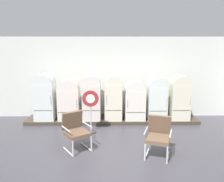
{
  "coord_description": "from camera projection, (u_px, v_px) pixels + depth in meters",
  "views": [
    {
      "loc": [
        -0.11,
        -4.85,
        2.7
      ],
      "look_at": [
        -0.01,
        2.75,
        1.15
      ],
      "focal_mm": 37.0,
      "sensor_mm": 36.0,
      "label": 1
    }
  ],
  "objects": [
    {
      "name": "display_plinth",
      "position": [
        112.0,
        119.0,
        8.25
      ],
      "size": [
        6.01,
        0.95,
        0.12
      ],
      "primitive_type": "cube",
      "color": "#43392E",
      "rests_on": "ground"
    },
    {
      "name": "refrigerator_2",
      "position": [
        92.0,
        96.0,
        7.95
      ],
      "size": [
        0.61,
        0.68,
        1.56
      ],
      "color": "silver",
      "rests_on": "display_plinth"
    },
    {
      "name": "refrigerator_5",
      "position": [
        157.0,
        97.0,
        8.0
      ],
      "size": [
        0.65,
        0.69,
        1.48
      ],
      "color": "silver",
      "rests_on": "display_plinth"
    },
    {
      "name": "back_wall",
      "position": [
        112.0,
        77.0,
        8.58
      ],
      "size": [
        11.76,
        0.12,
        2.96
      ],
      "color": "silver",
      "rests_on": "ground"
    },
    {
      "name": "refrigerator_3",
      "position": [
        113.0,
        96.0,
        7.97
      ],
      "size": [
        0.59,
        0.69,
        1.55
      ],
      "color": "silver",
      "rests_on": "display_plinth"
    },
    {
      "name": "refrigerator_0",
      "position": [
        45.0,
        95.0,
        7.93
      ],
      "size": [
        0.67,
        0.69,
        1.6
      ],
      "color": "silver",
      "rests_on": "display_plinth"
    },
    {
      "name": "ground",
      "position": [
        114.0,
        165.0,
        5.3
      ],
      "size": [
        12.0,
        10.0,
        0.05
      ],
      "primitive_type": "cube",
      "color": "#403D45"
    },
    {
      "name": "refrigerator_6",
      "position": [
        180.0,
        96.0,
        7.97
      ],
      "size": [
        0.64,
        0.63,
        1.54
      ],
      "color": "beige",
      "rests_on": "display_plinth"
    },
    {
      "name": "armchair_right",
      "position": [
        158.0,
        134.0,
        5.62
      ],
      "size": [
        0.75,
        0.81,
        0.98
      ],
      "color": "silver",
      "rests_on": "ground"
    },
    {
      "name": "refrigerator_4",
      "position": [
        135.0,
        99.0,
        8.0
      ],
      "size": [
        0.69,
        0.69,
        1.37
      ],
      "color": "silver",
      "rests_on": "display_plinth"
    },
    {
      "name": "armchair_left",
      "position": [
        75.0,
        129.0,
        5.95
      ],
      "size": [
        0.83,
        0.86,
        0.98
      ],
      "color": "silver",
      "rests_on": "ground"
    },
    {
      "name": "sign_stand",
      "position": [
        91.0,
        112.0,
        7.03
      ],
      "size": [
        0.5,
        0.32,
        1.34
      ],
      "color": "#2D2D30",
      "rests_on": "ground"
    },
    {
      "name": "refrigerator_1",
      "position": [
        69.0,
        99.0,
        7.93
      ],
      "size": [
        0.72,
        0.62,
        1.42
      ],
      "color": "silver",
      "rests_on": "display_plinth"
    }
  ]
}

